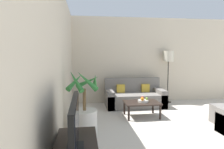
{
  "coord_description": "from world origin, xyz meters",
  "views": [
    {
      "loc": [
        -3.2,
        -0.19,
        1.52
      ],
      "look_at": [
        -2.47,
        5.05,
        1.0
      ],
      "focal_mm": 32.0,
      "sensor_mm": 36.0,
      "label": 1
    }
  ],
  "objects": [
    {
      "name": "coffee_table",
      "position": [
        -1.82,
        4.47,
        0.32
      ],
      "size": [
        0.85,
        0.6,
        0.37
      ],
      "color": "black",
      "rests_on": "ground_plane"
    },
    {
      "name": "fruit_bowl",
      "position": [
        -1.78,
        4.46,
        0.4
      ],
      "size": [
        0.26,
        0.26,
        0.05
      ],
      "color": "beige",
      "rests_on": "coffee_table"
    },
    {
      "name": "television",
      "position": [
        -3.3,
        1.81,
        0.81
      ],
      "size": [
        0.18,
        1.02,
        0.53
      ],
      "color": "black",
      "rests_on": "tv_console"
    },
    {
      "name": "wall_back",
      "position": [
        0.0,
        6.09,
        1.35
      ],
      "size": [
        8.75,
        0.06,
        2.7
      ],
      "color": "beige",
      "rests_on": "ground_plane"
    },
    {
      "name": "orange_fruit",
      "position": [
        -1.82,
        4.39,
        0.46
      ],
      "size": [
        0.08,
        0.08,
        0.08
      ],
      "color": "orange",
      "rests_on": "fruit_bowl"
    },
    {
      "name": "floor_lamp",
      "position": [
        -0.57,
        5.81,
        1.4
      ],
      "size": [
        0.32,
        0.32,
        1.64
      ],
      "color": "#2D2823",
      "rests_on": "ground_plane"
    },
    {
      "name": "sofa_loveseat",
      "position": [
        -1.74,
        5.5,
        0.27
      ],
      "size": [
        1.71,
        0.84,
        0.81
      ],
      "color": "slate",
      "rests_on": "ground_plane"
    },
    {
      "name": "wall_left",
      "position": [
        -3.61,
        3.03,
        1.35
      ],
      "size": [
        0.06,
        7.66,
        2.7
      ],
      "color": "beige",
      "rests_on": "ground_plane"
    },
    {
      "name": "apple_red",
      "position": [
        -1.8,
        4.49,
        0.46
      ],
      "size": [
        0.08,
        0.08,
        0.08
      ],
      "color": "red",
      "rests_on": "fruit_bowl"
    },
    {
      "name": "potted_palm",
      "position": [
        -3.21,
        3.46,
        0.39
      ],
      "size": [
        0.65,
        0.64,
        1.27
      ],
      "color": "beige",
      "rests_on": "ground_plane"
    },
    {
      "name": "apple_green",
      "position": [
        -1.69,
        4.45,
        0.45
      ],
      "size": [
        0.07,
        0.07,
        0.07
      ],
      "color": "olive",
      "rests_on": "fruit_bowl"
    }
  ]
}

